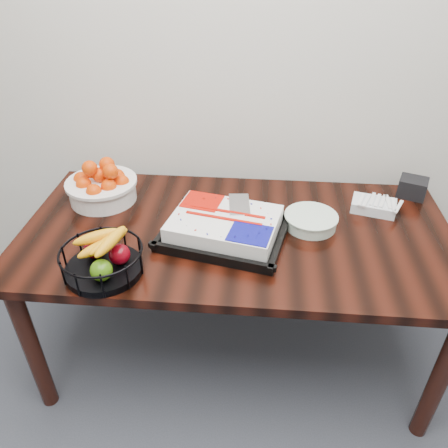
# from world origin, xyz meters

# --- Properties ---
(table) EXTENTS (1.80, 0.90, 0.75)m
(table) POSITION_xyz_m (0.00, 2.00, 0.66)
(table) COLOR black
(table) RESTS_ON ground
(cake_tray) EXTENTS (0.55, 0.47, 0.10)m
(cake_tray) POSITION_xyz_m (-0.05, 1.95, 0.80)
(cake_tray) COLOR black
(cake_tray) RESTS_ON table
(tangerine_bowl) EXTENTS (0.32, 0.32, 0.20)m
(tangerine_bowl) POSITION_xyz_m (-0.63, 2.19, 0.84)
(tangerine_bowl) COLOR white
(tangerine_bowl) RESTS_ON table
(fruit_basket) EXTENTS (0.30, 0.30, 0.16)m
(fruit_basket) POSITION_xyz_m (-0.47, 1.68, 0.82)
(fruit_basket) COLOR black
(fruit_basket) RESTS_ON table
(plate_stack) EXTENTS (0.22, 0.22, 0.05)m
(plate_stack) POSITION_xyz_m (0.31, 2.05, 0.78)
(plate_stack) COLOR white
(plate_stack) RESTS_ON table
(fork_bag) EXTENTS (0.21, 0.17, 0.05)m
(fork_bag) POSITION_xyz_m (0.60, 2.20, 0.78)
(fork_bag) COLOR silver
(fork_bag) RESTS_ON table
(napkin_box) EXTENTS (0.15, 0.14, 0.09)m
(napkin_box) POSITION_xyz_m (0.80, 2.35, 0.79)
(napkin_box) COLOR black
(napkin_box) RESTS_ON table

